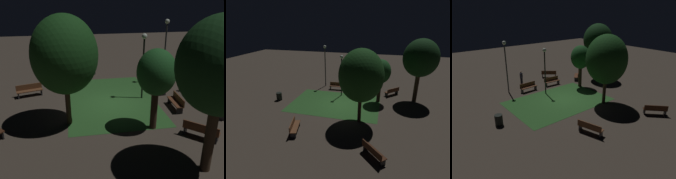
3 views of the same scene
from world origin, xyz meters
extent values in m
plane|color=#473D33|center=(0.00, 0.00, 0.00)|extent=(60.00, 60.00, 0.00)
cube|color=#2D6028|center=(0.64, -0.04, 0.01)|extent=(8.85, 5.98, 0.01)
cube|color=brown|center=(-1.48, -3.90, 0.45)|extent=(1.82, 0.57, 0.06)
cube|color=brown|center=(-1.49, -4.11, 0.68)|extent=(1.80, 0.15, 0.40)
cube|color=black|center=(-2.28, -3.86, 0.21)|extent=(0.10, 0.39, 0.42)
cube|color=black|center=(-0.68, -3.94, 0.21)|extent=(0.10, 0.39, 0.42)
cube|color=brown|center=(1.48, -3.90, 0.45)|extent=(1.82, 0.58, 0.06)
cube|color=brown|center=(1.49, -4.11, 0.68)|extent=(1.80, 0.16, 0.40)
cube|color=#2D2D33|center=(0.68, -3.95, 0.21)|extent=(0.10, 0.39, 0.42)
cube|color=#2D2D33|center=(2.28, -3.86, 0.21)|extent=(0.10, 0.39, 0.42)
cube|color=brown|center=(-4.96, -3.79, 0.45)|extent=(1.61, 1.62, 0.06)
cube|color=brown|center=(-5.11, -3.64, 0.68)|extent=(1.31, 1.32, 0.40)
cube|color=black|center=(-4.40, -3.22, 0.21)|extent=(0.33, 0.33, 0.42)
cube|color=black|center=(-5.53, -4.36, 0.21)|extent=(0.33, 0.33, 0.42)
cube|color=brown|center=(2.19, 5.59, 0.45)|extent=(0.95, 1.86, 0.06)
cube|color=brown|center=(2.39, 5.65, 0.68)|extent=(0.54, 1.75, 0.40)
cube|color=#2D2D33|center=(2.40, 4.82, 0.21)|extent=(0.39, 0.18, 0.42)
cube|color=#2D2D33|center=(1.97, 6.36, 0.21)|extent=(0.39, 0.18, 0.42)
cube|color=#422314|center=(-3.79, 6.90, 0.45)|extent=(1.60, 1.63, 0.06)
cube|color=#422314|center=(-3.64, 7.05, 0.68)|extent=(1.30, 1.33, 0.40)
cube|color=black|center=(-3.23, 6.32, 0.21)|extent=(0.33, 0.32, 0.42)
cube|color=black|center=(-4.34, 7.47, 0.21)|extent=(0.33, 0.32, 0.42)
cube|color=#512D19|center=(-2.84, -6.45, 0.45)|extent=(1.71, 1.50, 0.06)
cube|color=#512D19|center=(-2.71, -6.29, 0.68)|extent=(1.44, 1.17, 0.40)
cube|color=#2D2D33|center=(-2.21, -6.95, 0.21)|extent=(0.30, 0.35, 0.42)
cube|color=#2D2D33|center=(-3.46, -5.95, 0.21)|extent=(0.30, 0.35, 0.42)
cylinder|color=#38281C|center=(-3.58, -1.69, 1.33)|extent=(0.37, 0.37, 2.67)
ellipsoid|color=#1E5623|center=(-3.58, -1.69, 3.23)|extent=(2.04, 2.04, 2.44)
cylinder|color=#423021|center=(-7.24, -2.74, 1.81)|extent=(0.42, 0.42, 3.62)
ellipsoid|color=#143816|center=(-7.24, -2.74, 4.54)|extent=(3.34, 3.34, 3.71)
cylinder|color=#423021|center=(-2.26, 2.86, 1.52)|extent=(0.29, 0.29, 3.03)
ellipsoid|color=#194719|center=(-2.26, 2.86, 4.00)|extent=(3.50, 3.50, 4.18)
cylinder|color=#333338|center=(3.25, -4.88, 2.41)|extent=(0.12, 0.12, 4.82)
sphere|color=white|center=(3.25, -4.88, 4.97)|extent=(0.36, 0.36, 0.36)
cylinder|color=black|center=(0.52, -2.27, 2.11)|extent=(0.12, 0.12, 4.22)
sphere|color=white|center=(0.52, -2.27, 4.37)|extent=(0.36, 0.36, 0.36)
cylinder|color=black|center=(6.61, 0.62, 0.41)|extent=(0.57, 0.57, 0.82)
cube|color=black|center=(1.14, -6.05, 0.42)|extent=(0.33, 0.34, 0.84)
cylinder|color=#33384C|center=(1.14, -6.05, 1.10)|extent=(0.32, 0.32, 0.52)
sphere|color=tan|center=(1.14, -6.05, 1.50)|extent=(0.22, 0.22, 0.22)
camera|label=1|loc=(-14.79, 2.60, 6.96)|focal=39.02mm
camera|label=2|loc=(-3.95, 16.20, 7.98)|focal=29.17mm
camera|label=3|loc=(11.49, 14.23, 8.07)|focal=34.19mm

